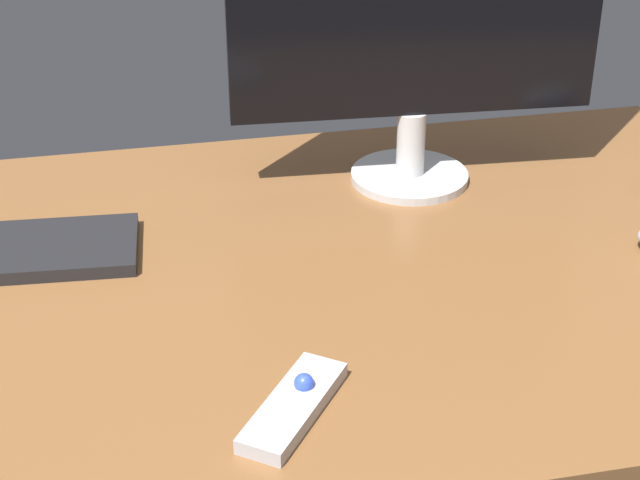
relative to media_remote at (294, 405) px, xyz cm
name	(u,v)px	position (x,y,z in cm)	size (l,w,h in cm)	color
desk	(326,275)	(9.30, 27.31, -1.92)	(140.00, 84.00, 2.00)	brown
media_remote	(294,405)	(0.00, 0.00, 0.00)	(13.56, 15.87, 3.11)	#B7B7BC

